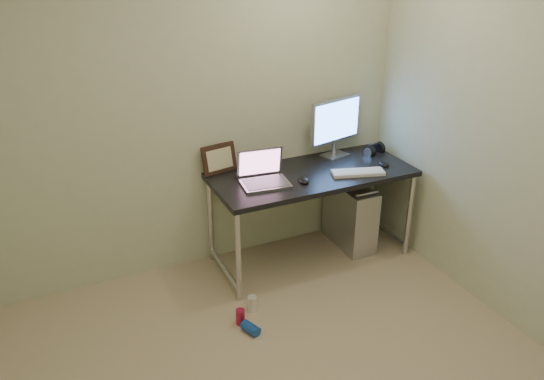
{
  "coord_description": "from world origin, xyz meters",
  "views": [
    {
      "loc": [
        -0.92,
        -1.81,
        2.35
      ],
      "look_at": [
        0.41,
        1.06,
        0.85
      ],
      "focal_mm": 35.0,
      "sensor_mm": 36.0,
      "label": 1
    }
  ],
  "objects": [
    {
      "name": "keyboard",
      "position": [
        1.21,
        1.24,
        0.76
      ],
      "size": [
        0.41,
        0.24,
        0.02
      ],
      "primitive_type": "cube",
      "rotation": [
        0.0,
        0.0,
        -0.3
      ],
      "color": "silver",
      "rests_on": "desk"
    },
    {
      "name": "desk",
      "position": [
        0.91,
        1.41,
        0.67
      ],
      "size": [
        1.54,
        0.68,
        0.75
      ],
      "color": "black",
      "rests_on": "ground"
    },
    {
      "name": "webcam",
      "position": [
        0.49,
        1.69,
        0.85
      ],
      "size": [
        0.05,
        0.04,
        0.13
      ],
      "rotation": [
        0.0,
        0.0,
        -0.11
      ],
      "color": "silver",
      "rests_on": "desk"
    },
    {
      "name": "picture_frame",
      "position": [
        0.28,
        1.71,
        0.86
      ],
      "size": [
        0.29,
        0.13,
        0.22
      ],
      "primitive_type": "cube",
      "rotation": [
        -0.21,
        0.0,
        0.2
      ],
      "color": "black",
      "rests_on": "desk"
    },
    {
      "name": "mouse_left",
      "position": [
        0.77,
        1.28,
        0.77
      ],
      "size": [
        0.11,
        0.14,
        0.04
      ],
      "primitive_type": "ellipsoid",
      "rotation": [
        0.0,
        0.0,
        -0.28
      ],
      "color": "black",
      "rests_on": "desk"
    },
    {
      "name": "headphones",
      "position": [
        1.57,
        1.54,
        0.78
      ],
      "size": [
        0.19,
        0.11,
        0.11
      ],
      "rotation": [
        0.0,
        0.0,
        0.27
      ],
      "color": "black",
      "rests_on": "desk"
    },
    {
      "name": "monitor",
      "position": [
        1.24,
        1.64,
        1.03
      ],
      "size": [
        0.5,
        0.19,
        0.48
      ],
      "rotation": [
        0.0,
        0.0,
        0.24
      ],
      "color": "#ADACB4",
      "rests_on": "desk"
    },
    {
      "name": "tower_computer",
      "position": [
        1.31,
        1.46,
        0.27
      ],
      "size": [
        0.23,
        0.52,
        0.58
      ],
      "rotation": [
        0.0,
        0.0,
        -0.01
      ],
      "color": "silver",
      "rests_on": "ground"
    },
    {
      "name": "laptop",
      "position": [
        0.5,
        1.4,
        0.81
      ],
      "size": [
        0.37,
        0.32,
        0.24
      ],
      "rotation": [
        0.0,
        0.0,
        -0.11
      ],
      "color": "#ADACB4",
      "rests_on": "desk"
    },
    {
      "name": "cable_a",
      "position": [
        1.26,
        1.7,
        0.4
      ],
      "size": [
        0.01,
        0.16,
        0.69
      ],
      "primitive_type": "cylinder",
      "rotation": [
        0.21,
        0.0,
        0.0
      ],
      "color": "black",
      "rests_on": "ground"
    },
    {
      "name": "can_blue",
      "position": [
        0.12,
        0.75,
        0.03
      ],
      "size": [
        0.11,
        0.14,
        0.07
      ],
      "primitive_type": "cylinder",
      "rotation": [
        1.57,
        0.0,
        0.39
      ],
      "color": "#1645A8",
      "rests_on": "ground"
    },
    {
      "name": "wall_back",
      "position": [
        0.0,
        1.75,
        1.25
      ],
      "size": [
        3.5,
        0.02,
        2.5
      ],
      "primitive_type": "cube",
      "color": "beige",
      "rests_on": "ground"
    },
    {
      "name": "cable_b",
      "position": [
        1.35,
        1.68,
        0.38
      ],
      "size": [
        0.02,
        0.11,
        0.71
      ],
      "primitive_type": "cylinder",
      "rotation": [
        0.14,
        0.0,
        0.09
      ],
      "color": "black",
      "rests_on": "ground"
    },
    {
      "name": "can_white",
      "position": [
        0.22,
        0.96,
        0.06
      ],
      "size": [
        0.08,
        0.08,
        0.12
      ],
      "primitive_type": "cylinder",
      "rotation": [
        0.0,
        0.0,
        0.4
      ],
      "color": "white",
      "rests_on": "ground"
    },
    {
      "name": "can_red",
      "position": [
        0.09,
        0.87,
        0.06
      ],
      "size": [
        0.08,
        0.08,
        0.11
      ],
      "primitive_type": "cylinder",
      "rotation": [
        0.0,
        0.0,
        -0.4
      ],
      "color": "#AB1838",
      "rests_on": "ground"
    },
    {
      "name": "mouse_right",
      "position": [
        1.48,
        1.29,
        0.77
      ],
      "size": [
        0.08,
        0.12,
        0.04
      ],
      "primitive_type": "ellipsoid",
      "rotation": [
        0.0,
        0.0,
        -0.07
      ],
      "color": "black",
      "rests_on": "desk"
    }
  ]
}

